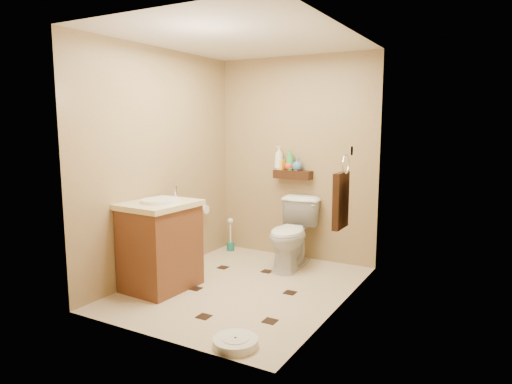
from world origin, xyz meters
The scene contains 20 objects.
ground centered at (0.00, 0.00, 0.00)m, with size 2.50×2.50×0.00m, color beige.
wall_back centered at (0.00, 1.25, 1.20)m, with size 2.00×0.04×2.40m, color #A2845C.
wall_front centered at (0.00, -1.25, 1.20)m, with size 2.00×0.04×2.40m, color #A2845C.
wall_left centered at (-1.00, 0.00, 1.20)m, with size 0.04×2.50×2.40m, color #A2845C.
wall_right centered at (1.00, 0.00, 1.20)m, with size 0.04×2.50×2.40m, color #A2845C.
ceiling centered at (0.00, 0.00, 2.40)m, with size 2.00×2.50×0.02m, color silver.
wall_shelf centered at (0.00, 1.17, 1.02)m, with size 0.46×0.14×0.10m, color #33180D.
floor_accents centered at (0.04, -0.09, 0.00)m, with size 1.23×1.42×0.01m.
toilet centered at (0.15, 0.83, 0.39)m, with size 0.44×0.76×0.78m, color white.
vanity centered at (-0.70, -0.40, 0.45)m, with size 0.62×0.74×1.00m.
bathroom_scale centered at (0.58, -1.07, 0.03)m, with size 0.36×0.36×0.07m.
toilet_brush centered at (-0.82, 1.07, 0.15)m, with size 0.10×0.10×0.42m.
towel_ring centered at (0.91, 0.25, 0.95)m, with size 0.12×0.30×0.76m.
toilet_paper centered at (-0.94, 0.65, 0.60)m, with size 0.12×0.11×0.12m.
bottle_a centered at (-0.18, 1.17, 1.21)m, with size 0.11×0.11×0.28m, color white.
bottle_b centered at (-0.16, 1.17, 1.16)m, with size 0.08×0.08×0.18m, color yellow.
bottle_c centered at (-0.05, 1.17, 1.14)m, with size 0.11×0.11×0.15m, color #E4441A.
bottle_d centered at (-0.04, 1.17, 1.19)m, with size 0.09×0.09×0.24m, color green.
bottle_e centered at (0.06, 1.17, 1.15)m, with size 0.07×0.07×0.15m, color #E67E4C.
bottle_f centered at (0.06, 1.17, 1.15)m, with size 0.12×0.12×0.15m, color #4672B0.
Camera 1 is at (2.25, -3.74, 1.63)m, focal length 32.00 mm.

